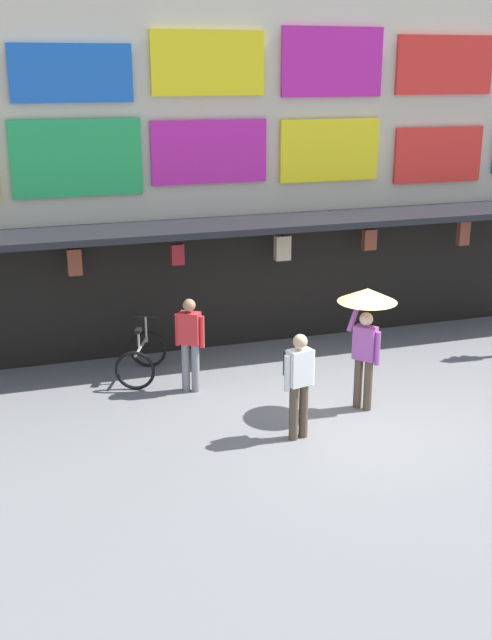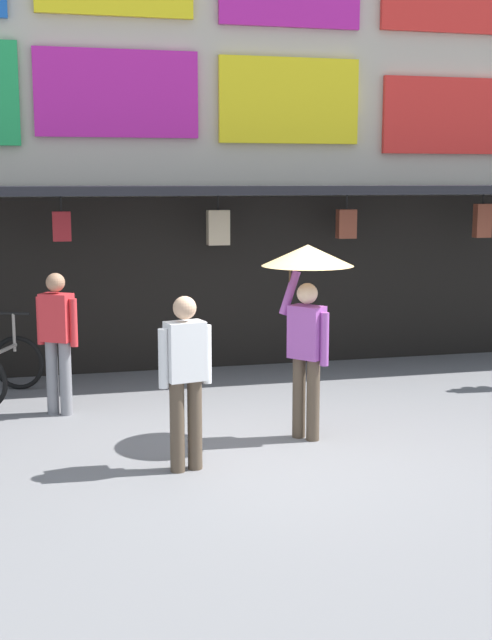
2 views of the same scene
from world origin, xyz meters
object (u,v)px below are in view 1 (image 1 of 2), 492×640
pedestrian_in_white (298,378)px  pedestrian_in_green (190,340)px  pedestrian_with_umbrella (367,315)px  bicycle_parked (142,358)px

pedestrian_in_white → pedestrian_in_green: (-1.11, 2.26, -0.04)m
pedestrian_with_umbrella → pedestrian_in_white: 1.69m
pedestrian_in_green → pedestrian_in_white: bearing=-63.8°
pedestrian_with_umbrella → pedestrian_in_green: pedestrian_with_umbrella is taller
pedestrian_with_umbrella → pedestrian_in_green: bearing=147.5°
pedestrian_in_white → bicycle_parked: bearing=120.3°
bicycle_parked → pedestrian_in_white: size_ratio=0.80×
bicycle_parked → pedestrian_with_umbrella: 4.25m
bicycle_parked → pedestrian_in_green: pedestrian_in_green is taller
pedestrian_with_umbrella → pedestrian_in_white: pedestrian_with_umbrella is taller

